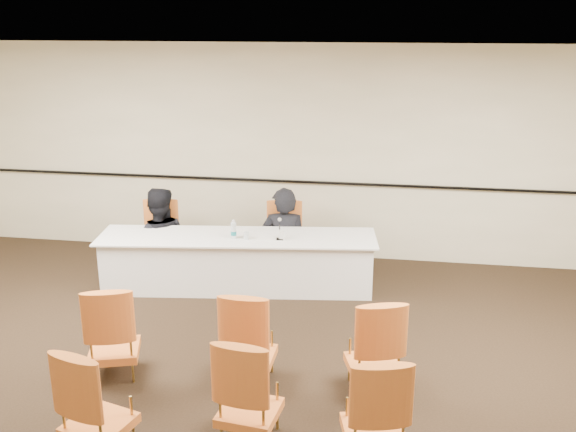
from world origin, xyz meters
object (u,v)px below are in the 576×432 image
object	(u,v)px
aud_chair_back_mid	(249,388)
aud_chair_back_right	(375,407)
panel_table	(238,262)
microphone	(280,230)
panelist_main	(284,251)
drinking_glass	(246,235)
aud_chair_front_left	(113,330)
water_bottle	(234,229)
panelist_main_chair	(284,239)
panelist_second	(159,247)
panelist_second_chair	(159,238)
aud_chair_front_mid	(249,336)
coffee_cup	(282,235)
aud_chair_front_right	(374,344)
aud_chair_back_left	(97,400)

from	to	relation	value
aud_chair_back_mid	aud_chair_back_right	distance (m)	1.01
panel_table	aud_chair_back_mid	bearing A→B (deg)	-81.90
microphone	panelist_main	bearing A→B (deg)	85.14
drinking_glass	aud_chair_back_mid	xyz separation A→B (m)	(0.67, -2.90, -0.27)
microphone	aud_chair_front_left	xyz separation A→B (m)	(-1.24, -2.17, -0.35)
panelist_main	water_bottle	size ratio (longest dim) A/B	7.49
panelist_main_chair	panelist_second	xyz separation A→B (m)	(-1.68, -0.21, -0.14)
panelist_main_chair	panelist_second_chair	size ratio (longest dim) A/B	1.00
aud_chair_back_right	panelist_main_chair	bearing A→B (deg)	96.07
aud_chair_front_left	aud_chair_front_mid	distance (m)	1.32
panelist_main_chair	aud_chair_back_mid	bearing A→B (deg)	-92.03
panelist_second	aud_chair_back_right	bearing A→B (deg)	114.96
panelist_main_chair	drinking_glass	bearing A→B (deg)	-124.27
panelist_second_chair	aud_chair_front_mid	world-z (taller)	same
drinking_glass	coffee_cup	xyz separation A→B (m)	(0.43, 0.06, 0.01)
panelist_second	microphone	distance (m)	1.85
panelist_second	aud_chair_front_mid	xyz separation A→B (m)	(1.80, -2.51, 0.14)
panelist_main	aud_chair_back_mid	size ratio (longest dim) A/B	1.86
panelist_second	water_bottle	size ratio (longest dim) A/B	7.04
aud_chair_front_mid	aud_chair_front_left	bearing A→B (deg)	-174.98
aud_chair_front_mid	panelist_main	bearing A→B (deg)	93.84
aud_chair_front_mid	aud_chair_front_right	distance (m)	1.16
panelist_second	aud_chair_back_mid	distance (m)	3.92
aud_chair_front_right	aud_chair_back_left	bearing A→B (deg)	-166.51
aud_chair_front_right	aud_chair_back_mid	distance (m)	1.32
panelist_main_chair	microphone	world-z (taller)	panelist_main_chair
panelist_main_chair	microphone	xyz separation A→B (m)	(0.06, -0.65, 0.35)
aud_chair_front_right	panel_table	bearing A→B (deg)	113.22
panelist_second_chair	aud_chair_front_mid	distance (m)	3.09
water_bottle	aud_chair_back_right	bearing A→B (deg)	-58.53
panelist_second_chair	aud_chair_back_left	size ratio (longest dim) A/B	1.00
microphone	aud_chair_back_right	size ratio (longest dim) A/B	0.26
aud_chair_front_mid	aud_chair_back_right	xyz separation A→B (m)	(1.20, -0.97, 0.00)
aud_chair_front_right	coffee_cup	bearing A→B (deg)	103.28
panelist_second_chair	drinking_glass	distance (m)	1.43
panelist_second	aud_chair_back_left	xyz separation A→B (m)	(0.86, -3.73, 0.14)
aud_chair_back_left	panelist_main	bearing A→B (deg)	94.32
drinking_glass	aud_chair_front_left	distance (m)	2.30
panelist_main_chair	aud_chair_front_left	size ratio (longest dim) A/B	1.00
panelist_second	water_bottle	bearing A→B (deg)	142.15
panelist_second	aud_chair_front_mid	bearing A→B (deg)	109.84
water_bottle	aud_chair_front_right	xyz separation A→B (m)	(1.81, -2.02, -0.34)
panelist_main_chair	aud_chair_front_left	world-z (taller)	same
panelist_second_chair	coffee_cup	xyz separation A→B (m)	(1.75, -0.42, 0.28)
aud_chair_front_left	aud_chair_back_mid	world-z (taller)	same
panelist_main	microphone	xyz separation A→B (m)	(0.06, -0.65, 0.51)
panel_table	panelist_second_chair	bearing A→B (deg)	154.77
drinking_glass	coffee_cup	size ratio (longest dim) A/B	0.86
panelist_main_chair	coffee_cup	distance (m)	0.70
panel_table	drinking_glass	bearing A→B (deg)	-40.28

